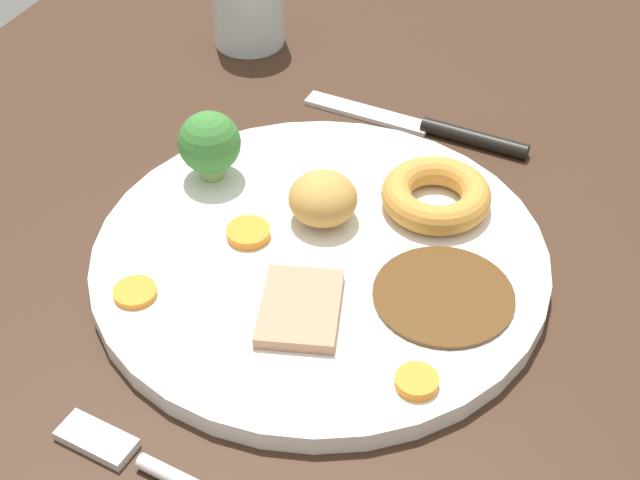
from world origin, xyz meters
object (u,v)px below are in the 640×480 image
knife (434,129)px  carrot_coin_front (248,233)px  meat_slice_main (300,308)px  carrot_coin_side (417,381)px  broccoli_floret (210,144)px  yorkshire_pudding (436,195)px  dinner_plate (320,259)px  fork (169,474)px  carrot_coin_back (135,292)px  roast_potato_left (323,199)px

knife → carrot_coin_front: bearing=71.5°
meat_slice_main → knife: 23.20cm
carrot_coin_side → broccoli_floret: (12.36, 19.89, 2.48)cm
meat_slice_main → yorkshire_pudding: 13.68cm
dinner_plate → fork: size_ratio=1.95×
carrot_coin_side → fork: carrot_coin_side is taller
meat_slice_main → broccoli_floret: 15.34cm
meat_slice_main → broccoli_floret: broccoli_floret is taller
yorkshire_pudding → carrot_coin_back: size_ratio=2.76×
dinner_plate → broccoli_floret: bearing=67.4°
roast_potato_left → carrot_coin_front: size_ratio=1.57×
carrot_coin_side → carrot_coin_back: bearing=90.8°
meat_slice_main → fork: bearing=171.9°
yorkshire_pudding → knife: size_ratio=0.41×
carrot_coin_front → broccoli_floret: (4.87, 5.40, 2.46)cm
yorkshire_pudding → carrot_coin_side: 16.04cm
carrot_coin_back → knife: bearing=-22.7°
meat_slice_main → knife: (23.15, -0.79, -1.35)cm
carrot_coin_back → dinner_plate: bearing=-46.9°
fork → knife: bearing=-89.4°
dinner_plate → carrot_coin_front: carrot_coin_front is taller
yorkshire_pudding → broccoli_floret: size_ratio=1.47×
dinner_plate → carrot_coin_front: (-0.56, 4.96, 1.02)cm
fork → knife: 36.01cm
roast_potato_left → broccoli_floret: (1.17, 9.18, 1.04)cm
dinner_plate → knife: dinner_plate is taller
dinner_plate → meat_slice_main: meat_slice_main is taller
carrot_coin_front → carrot_coin_back: (-7.76, 3.92, -0.10)cm
carrot_coin_front → fork: carrot_coin_front is taller
roast_potato_left → carrot_coin_front: (-3.70, 3.79, -1.42)cm
broccoli_floret → fork: 24.91cm
carrot_coin_front → roast_potato_left: bearing=-45.7°
carrot_coin_back → carrot_coin_side: size_ratio=1.09×
carrot_coin_side → fork: 14.53cm
carrot_coin_side → knife: carrot_coin_side is taller
broccoli_floret → knife: size_ratio=0.28×
carrot_coin_side → knife: bearing=16.5°
yorkshire_pudding → broccoli_floret: 16.16cm
dinner_plate → roast_potato_left: size_ratio=6.44×
broccoli_floret → carrot_coin_back: bearing=-173.3°
roast_potato_left → broccoli_floret: broccoli_floret is taller
broccoli_floret → dinner_plate: bearing=-112.6°
meat_slice_main → carrot_coin_side: 8.75cm
knife → meat_slice_main: bearing=90.4°
roast_potato_left → fork: bearing=-178.6°
broccoli_floret → fork: bearing=-156.8°
fork → carrot_coin_side: bearing=-130.1°
dinner_plate → carrot_coin_side: (-8.05, -9.53, 1.01)cm
carrot_coin_back → broccoli_floret: broccoli_floret is taller
broccoli_floret → knife: (13.28, -12.30, -3.73)cm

